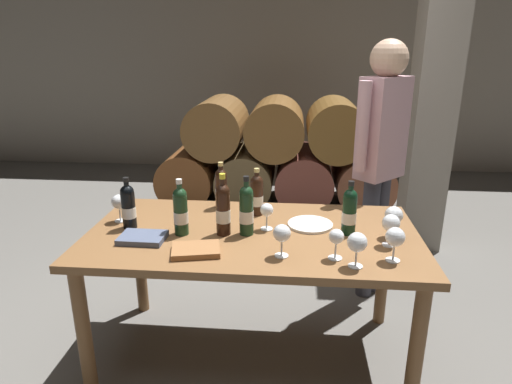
{
  "coord_description": "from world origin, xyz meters",
  "views": [
    {
      "loc": [
        0.2,
        -2.08,
        1.67
      ],
      "look_at": [
        0.0,
        0.2,
        0.91
      ],
      "focal_mm": 30.88,
      "sensor_mm": 36.0,
      "label": 1
    }
  ],
  "objects_px": {
    "wine_bottle_4": "(181,211)",
    "wine_glass_2": "(282,234)",
    "wine_bottle_1": "(223,209)",
    "wine_bottle_5": "(221,188)",
    "wine_bottle_6": "(246,210)",
    "wine_glass_4": "(394,216)",
    "tasting_notebook": "(143,238)",
    "wine_glass_7": "(357,243)",
    "serving_plate": "(310,224)",
    "dining_table": "(253,248)",
    "sommelier_presenting": "(381,149)",
    "wine_glass_3": "(395,238)",
    "wine_glass_6": "(336,238)",
    "wine_glass_0": "(119,203)",
    "leather_ledger": "(196,250)",
    "wine_glass_5": "(391,224)",
    "wine_bottle_3": "(256,195)",
    "wine_bottle_0": "(349,211)",
    "wine_glass_1": "(267,211)"
  },
  "relations": [
    {
      "from": "wine_bottle_1",
      "to": "wine_glass_2",
      "type": "distance_m",
      "value": 0.38
    },
    {
      "from": "wine_bottle_1",
      "to": "wine_bottle_4",
      "type": "height_order",
      "value": "wine_bottle_1"
    },
    {
      "from": "wine_glass_4",
      "to": "tasting_notebook",
      "type": "bearing_deg",
      "value": -173.14
    },
    {
      "from": "wine_bottle_3",
      "to": "tasting_notebook",
      "type": "xyz_separation_m",
      "value": [
        -0.53,
        -0.4,
        -0.1
      ]
    },
    {
      "from": "wine_bottle_6",
      "to": "wine_glass_0",
      "type": "bearing_deg",
      "value": 171.28
    },
    {
      "from": "tasting_notebook",
      "to": "wine_bottle_5",
      "type": "bearing_deg",
      "value": 59.19
    },
    {
      "from": "dining_table",
      "to": "sommelier_presenting",
      "type": "relative_size",
      "value": 0.99
    },
    {
      "from": "dining_table",
      "to": "tasting_notebook",
      "type": "xyz_separation_m",
      "value": [
        -0.53,
        -0.15,
        0.11
      ]
    },
    {
      "from": "tasting_notebook",
      "to": "sommelier_presenting",
      "type": "height_order",
      "value": "sommelier_presenting"
    },
    {
      "from": "wine_glass_2",
      "to": "tasting_notebook",
      "type": "bearing_deg",
      "value": 170.81
    },
    {
      "from": "wine_bottle_5",
      "to": "serving_plate",
      "type": "height_order",
      "value": "wine_bottle_5"
    },
    {
      "from": "wine_glass_1",
      "to": "serving_plate",
      "type": "height_order",
      "value": "wine_glass_1"
    },
    {
      "from": "wine_bottle_4",
      "to": "wine_glass_3",
      "type": "bearing_deg",
      "value": -11.64
    },
    {
      "from": "sommelier_presenting",
      "to": "wine_bottle_3",
      "type": "bearing_deg",
      "value": -146.6
    },
    {
      "from": "wine_glass_0",
      "to": "serving_plate",
      "type": "relative_size",
      "value": 0.64
    },
    {
      "from": "wine_bottle_3",
      "to": "wine_glass_2",
      "type": "distance_m",
      "value": 0.54
    },
    {
      "from": "dining_table",
      "to": "sommelier_presenting",
      "type": "bearing_deg",
      "value": 44.69
    },
    {
      "from": "wine_bottle_6",
      "to": "wine_glass_3",
      "type": "height_order",
      "value": "wine_bottle_6"
    },
    {
      "from": "wine_glass_5",
      "to": "serving_plate",
      "type": "height_order",
      "value": "wine_glass_5"
    },
    {
      "from": "wine_glass_3",
      "to": "wine_glass_5",
      "type": "height_order",
      "value": "wine_glass_3"
    },
    {
      "from": "wine_glass_1",
      "to": "leather_ledger",
      "type": "xyz_separation_m",
      "value": [
        -0.31,
        -0.3,
        -0.09
      ]
    },
    {
      "from": "wine_glass_2",
      "to": "wine_glass_5",
      "type": "distance_m",
      "value": 0.54
    },
    {
      "from": "wine_bottle_1",
      "to": "wine_bottle_6",
      "type": "xyz_separation_m",
      "value": [
        0.12,
        0.01,
        -0.0
      ]
    },
    {
      "from": "wine_glass_0",
      "to": "wine_glass_6",
      "type": "height_order",
      "value": "wine_glass_0"
    },
    {
      "from": "wine_glass_3",
      "to": "wine_glass_2",
      "type": "bearing_deg",
      "value": 179.82
    },
    {
      "from": "wine_bottle_5",
      "to": "wine_bottle_6",
      "type": "relative_size",
      "value": 0.9
    },
    {
      "from": "wine_bottle_1",
      "to": "wine_bottle_5",
      "type": "height_order",
      "value": "wine_bottle_1"
    },
    {
      "from": "wine_bottle_0",
      "to": "wine_bottle_3",
      "type": "bearing_deg",
      "value": 155.19
    },
    {
      "from": "wine_bottle_0",
      "to": "wine_bottle_3",
      "type": "xyz_separation_m",
      "value": [
        -0.49,
        0.23,
        -0.0
      ]
    },
    {
      "from": "wine_bottle_5",
      "to": "wine_glass_0",
      "type": "height_order",
      "value": "wine_bottle_5"
    },
    {
      "from": "wine_glass_3",
      "to": "wine_glass_4",
      "type": "xyz_separation_m",
      "value": [
        0.05,
        0.26,
        0.0
      ]
    },
    {
      "from": "wine_bottle_5",
      "to": "wine_glass_6",
      "type": "bearing_deg",
      "value": -44.92
    },
    {
      "from": "wine_bottle_1",
      "to": "wine_glass_2",
      "type": "height_order",
      "value": "wine_bottle_1"
    },
    {
      "from": "wine_glass_2",
      "to": "wine_glass_5",
      "type": "bearing_deg",
      "value": 17.42
    },
    {
      "from": "wine_bottle_1",
      "to": "sommelier_presenting",
      "type": "relative_size",
      "value": 0.19
    },
    {
      "from": "wine_bottle_3",
      "to": "wine_bottle_4",
      "type": "bearing_deg",
      "value": -139.17
    },
    {
      "from": "dining_table",
      "to": "wine_glass_7",
      "type": "xyz_separation_m",
      "value": [
        0.48,
        -0.34,
        0.2
      ]
    },
    {
      "from": "leather_ledger",
      "to": "serving_plate",
      "type": "distance_m",
      "value": 0.65
    },
    {
      "from": "wine_bottle_4",
      "to": "wine_glass_6",
      "type": "distance_m",
      "value": 0.79
    },
    {
      "from": "wine_glass_6",
      "to": "sommelier_presenting",
      "type": "bearing_deg",
      "value": 70.6
    },
    {
      "from": "wine_bottle_4",
      "to": "wine_glass_2",
      "type": "xyz_separation_m",
      "value": [
        0.52,
        -0.21,
        -0.02
      ]
    },
    {
      "from": "wine_bottle_4",
      "to": "sommelier_presenting",
      "type": "xyz_separation_m",
      "value": [
        1.12,
        0.81,
        0.16
      ]
    },
    {
      "from": "tasting_notebook",
      "to": "wine_glass_6",
      "type": "bearing_deg",
      "value": -6.03
    },
    {
      "from": "wine_glass_0",
      "to": "leather_ledger",
      "type": "height_order",
      "value": "wine_glass_0"
    },
    {
      "from": "wine_bottle_6",
      "to": "wine_glass_7",
      "type": "bearing_deg",
      "value": -31.09
    },
    {
      "from": "wine_glass_3",
      "to": "tasting_notebook",
      "type": "relative_size",
      "value": 0.73
    },
    {
      "from": "tasting_notebook",
      "to": "sommelier_presenting",
      "type": "relative_size",
      "value": 0.13
    },
    {
      "from": "wine_bottle_6",
      "to": "wine_glass_4",
      "type": "relative_size",
      "value": 1.88
    },
    {
      "from": "wine_bottle_1",
      "to": "serving_plate",
      "type": "xyz_separation_m",
      "value": [
        0.44,
        0.15,
        -0.13
      ]
    },
    {
      "from": "wine_bottle_5",
      "to": "dining_table",
      "type": "bearing_deg",
      "value": -58.02
    }
  ]
}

